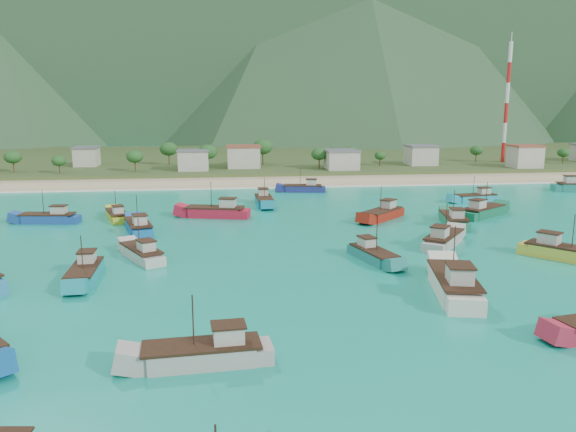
{
  "coord_description": "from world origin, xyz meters",
  "views": [
    {
      "loc": [
        -16.7,
        -71.08,
        21.08
      ],
      "look_at": [
        -6.22,
        18.0,
        3.0
      ],
      "focal_mm": 35.0,
      "sensor_mm": 36.0,
      "label": 1
    }
  ],
  "objects": [
    {
      "name": "boat_3",
      "position": [
        -33.62,
        -3.17,
        0.71
      ],
      "size": [
        3.4,
        10.37,
        6.07
      ],
      "rotation": [
        0.0,
        0.0,
        3.18
      ],
      "color": "teal",
      "rests_on": "ground"
    },
    {
      "name": "boat_14",
      "position": [
        2.72,
        61.96,
        0.72
      ],
      "size": [
        10.69,
        4.72,
        6.1
      ],
      "rotation": [
        0.0,
        0.0,
        1.4
      ],
      "color": "navy",
      "rests_on": "ground"
    },
    {
      "name": "boat_7",
      "position": [
        16.08,
        7.44,
        0.82
      ],
      "size": [
        9.6,
        10.94,
        6.67
      ],
      "rotation": [
        0.0,
        0.0,
        5.62
      ],
      "color": "#ABA49A",
      "rests_on": "ground"
    },
    {
      "name": "boat_22",
      "position": [
        3.46,
        0.88,
        0.66
      ],
      "size": [
        5.4,
        10.22,
        5.79
      ],
      "rotation": [
        0.0,
        0.0,
        3.41
      ],
      "color": "#237D77",
      "rests_on": "ground"
    },
    {
      "name": "boat_1",
      "position": [
        -17.98,
        33.25,
        0.9
      ],
      "size": [
        12.58,
        6.39,
        7.14
      ],
      "rotation": [
        0.0,
        0.0,
        1.33
      ],
      "color": "#B5182E",
      "rests_on": "ground"
    },
    {
      "name": "boat_28",
      "position": [
        -27.97,
        5.27,
        0.7
      ],
      "size": [
        7.42,
        10.39,
        6.01
      ],
      "rotation": [
        0.0,
        0.0,
        0.49
      ],
      "color": "beige",
      "rests_on": "ground"
    },
    {
      "name": "beach",
      "position": [
        0.0,
        79.0,
        0.0
      ],
      "size": [
        400.0,
        18.0,
        1.2
      ],
      "primitive_type": "cube",
      "color": "beige",
      "rests_on": "ground"
    },
    {
      "name": "boat_12",
      "position": [
        -8.09,
        45.22,
        0.76
      ],
      "size": [
        3.46,
        10.78,
        6.32
      ],
      "rotation": [
        0.0,
        0.0,
        3.17
      ],
      "color": "#107B95",
      "rests_on": "ground"
    },
    {
      "name": "boat_2",
      "position": [
        -36.21,
        33.17,
        0.65
      ],
      "size": [
        5.74,
        10.08,
        5.71
      ],
      "rotation": [
        0.0,
        0.0,
        0.32
      ],
      "color": "gold",
      "rests_on": "ground"
    },
    {
      "name": "vegetation",
      "position": [
        -5.95,
        103.43,
        5.04
      ],
      "size": [
        279.22,
        25.65,
        8.46
      ],
      "color": "#235623",
      "rests_on": "ground"
    },
    {
      "name": "boat_21",
      "position": [
        38.12,
        43.79,
        0.7
      ],
      "size": [
        10.52,
        4.56,
        6.02
      ],
      "rotation": [
        0.0,
        0.0,
        1.73
      ],
      "color": "teal",
      "rests_on": "ground"
    },
    {
      "name": "boat_9",
      "position": [
        32.14,
        28.03,
        0.85
      ],
      "size": [
        11.43,
        9.52,
        6.85
      ],
      "rotation": [
        0.0,
        0.0,
        5.33
      ],
      "color": "#116141",
      "rests_on": "ground"
    },
    {
      "name": "boat_18",
      "position": [
        -18.49,
        -27.72,
        0.78
      ],
      "size": [
        11.1,
        4.04,
        6.44
      ],
      "rotation": [
        0.0,
        0.0,
        1.65
      ],
      "color": "#A59E97",
      "rests_on": "ground"
    },
    {
      "name": "surf_line",
      "position": [
        0.0,
        69.5,
        0.0
      ],
      "size": [
        400.0,
        2.5,
        0.08
      ],
      "primitive_type": "cube",
      "color": "white",
      "rests_on": "ground"
    },
    {
      "name": "village",
      "position": [
        18.34,
        100.05,
        4.54
      ],
      "size": [
        212.01,
        27.32,
        6.43
      ],
      "color": "beige",
      "rests_on": "ground"
    },
    {
      "name": "boat_23",
      "position": [
        -47.81,
        31.67,
        0.74
      ],
      "size": [
        10.81,
        4.35,
        6.21
      ],
      "rotation": [
        0.0,
        0.0,
        1.45
      ],
      "color": "#1A4492",
      "rests_on": "ground"
    },
    {
      "name": "radio_tower",
      "position": [
        77.15,
        108.0,
        21.12
      ],
      "size": [
        1.2,
        1.2,
        39.04
      ],
      "color": "red",
      "rests_on": "ground"
    },
    {
      "name": "boat_27",
      "position": [
        -30.73,
        21.92,
        0.81
      ],
      "size": [
        6.2,
        11.71,
        6.64
      ],
      "rotation": [
        0.0,
        0.0,
        0.27
      ],
      "color": "#125EA5",
      "rests_on": "ground"
    },
    {
      "name": "ground",
      "position": [
        0.0,
        0.0,
        0.0
      ],
      "size": [
        600.0,
        600.0,
        0.0
      ],
      "primitive_type": "plane",
      "color": "#0C8571",
      "rests_on": "ground"
    },
    {
      "name": "land",
      "position": [
        0.0,
        140.0,
        0.0
      ],
      "size": [
        400.0,
        110.0,
        2.4
      ],
      "primitive_type": "cube",
      "color": "#385123",
      "rests_on": "ground"
    },
    {
      "name": "boat_19",
      "position": [
        12.6,
        27.97,
        0.81
      ],
      "size": [
        10.23,
        10.22,
        6.6
      ],
      "rotation": [
        0.0,
        0.0,
        2.36
      ],
      "color": "maroon",
      "rests_on": "ground"
    },
    {
      "name": "boat_29",
      "position": [
        8.77,
        -13.71,
        1.07
      ],
      "size": [
        6.71,
        14.1,
        8.02
      ],
      "rotation": [
        0.0,
        0.0,
        6.08
      ],
      "color": "silver",
      "rests_on": "ground"
    },
    {
      "name": "boat_5",
      "position": [
        29.67,
        -1.6,
        0.84
      ],
      "size": [
        10.06,
        10.98,
        6.81
      ],
      "rotation": [
        0.0,
        0.0,
        3.85
      ],
      "color": "gold",
      "rests_on": "ground"
    },
    {
      "name": "boat_31",
      "position": [
        23.52,
        21.19,
        0.8
      ],
      "size": [
        5.38,
        11.51,
        6.55
      ],
      "rotation": [
        0.0,
        0.0,
        6.09
      ],
      "color": "#20714F",
      "rests_on": "ground"
    }
  ]
}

